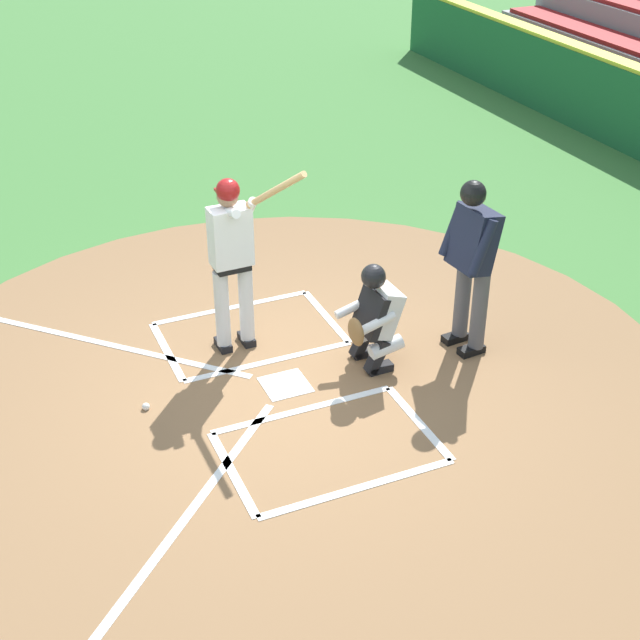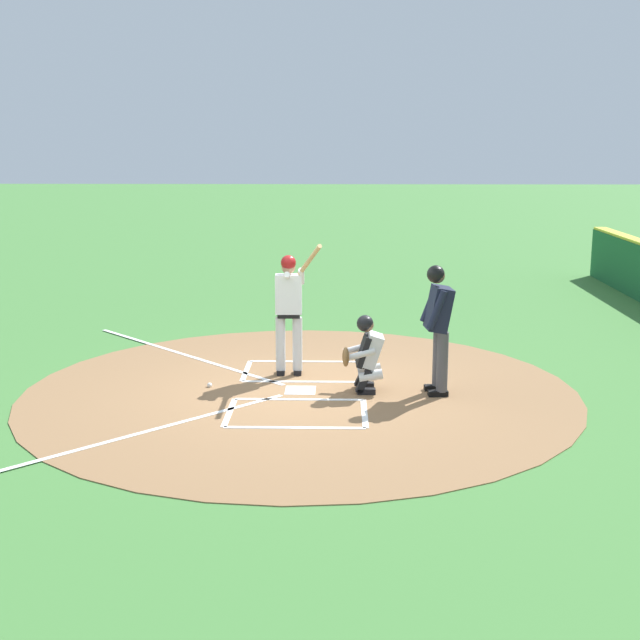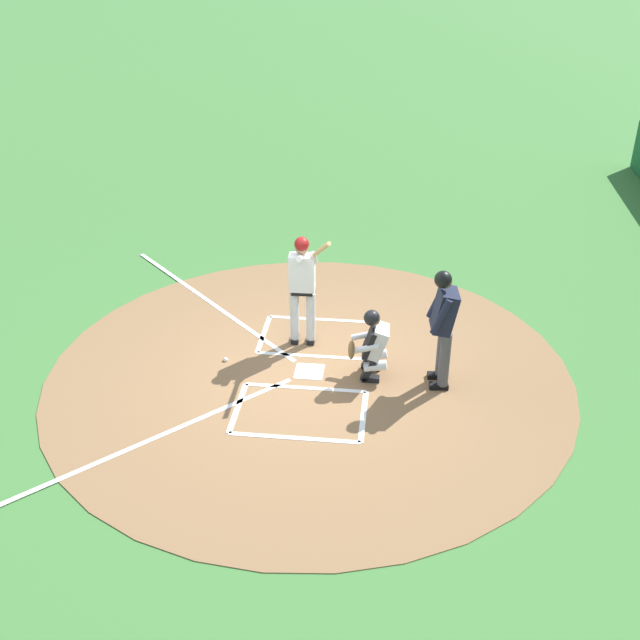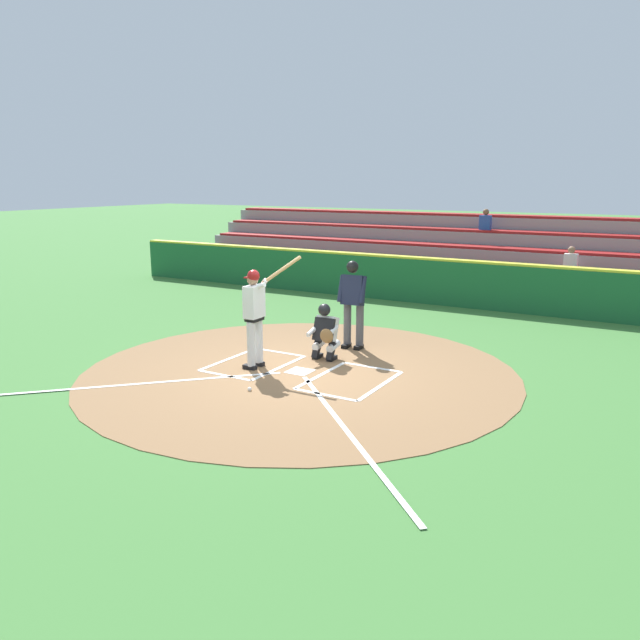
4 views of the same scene
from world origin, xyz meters
name	(u,v)px [view 1 (image 1 of 4)]	position (x,y,z in m)	size (l,w,h in m)	color
ground_plane	(286,386)	(0.00, 0.00, 0.00)	(120.00, 120.00, 0.00)	#427A38
dirt_circle	(286,385)	(0.00, 0.00, 0.01)	(8.00, 8.00, 0.01)	olive
home_plate_and_chalk	(199,406)	(0.00, 0.88, 0.01)	(7.93, 4.91, 0.01)	white
batter	(233,253)	(0.84, 0.20, 1.10)	(0.92, 0.73, 2.13)	silver
catcher	(374,314)	(0.00, -0.95, 0.59)	(0.60, 0.60, 1.13)	black
plate_umpire	(472,255)	(-0.09, -1.96, 1.08)	(0.60, 0.45, 1.86)	#4C4C51
baseball	(146,407)	(0.16, 1.35, 0.04)	(0.07, 0.07, 0.07)	white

